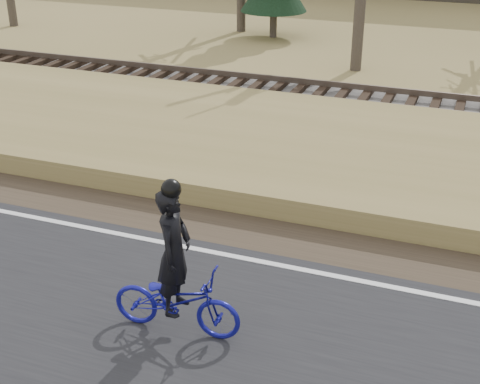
% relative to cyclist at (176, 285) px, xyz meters
% --- Properties ---
extents(ground, '(120.00, 120.00, 0.00)m').
position_rel_cyclist_xyz_m(ground, '(-0.07, 1.91, -0.78)').
color(ground, '#96824C').
rests_on(ground, ground).
extents(road, '(120.00, 6.00, 0.06)m').
position_rel_cyclist_xyz_m(road, '(-0.07, -0.59, -0.75)').
color(road, black).
rests_on(road, ground).
extents(edge_line, '(120.00, 0.12, 0.01)m').
position_rel_cyclist_xyz_m(edge_line, '(-0.07, 2.11, -0.72)').
color(edge_line, silver).
rests_on(edge_line, road).
extents(shoulder, '(120.00, 1.60, 0.04)m').
position_rel_cyclist_xyz_m(shoulder, '(-0.07, 3.11, -0.76)').
color(shoulder, '#473A2B').
rests_on(shoulder, ground).
extents(embankment, '(120.00, 5.00, 0.44)m').
position_rel_cyclist_xyz_m(embankment, '(-0.07, 6.11, -0.56)').
color(embankment, '#96824C').
rests_on(embankment, ground).
extents(ballast, '(120.00, 3.00, 0.45)m').
position_rel_cyclist_xyz_m(ballast, '(-0.07, 9.91, -0.56)').
color(ballast, slate).
rests_on(ballast, ground).
extents(railroad, '(120.00, 2.40, 0.29)m').
position_rel_cyclist_xyz_m(railroad, '(-0.07, 9.91, -0.25)').
color(railroad, black).
rests_on(railroad, ballast).
extents(cyclist, '(1.84, 0.75, 2.26)m').
position_rel_cyclist_xyz_m(cyclist, '(0.00, 0.00, 0.00)').
color(cyclist, navy).
rests_on(cyclist, road).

